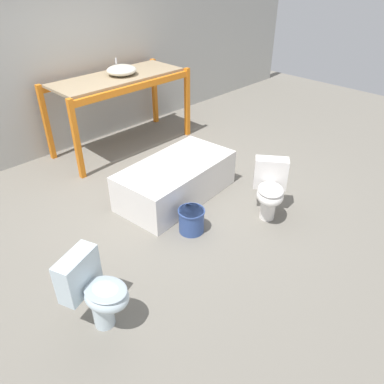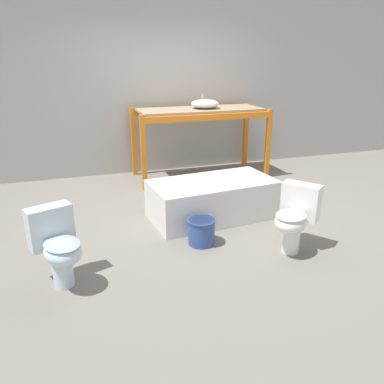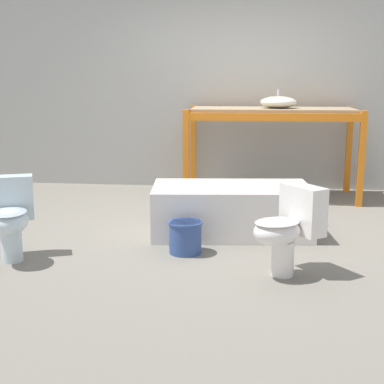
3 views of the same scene
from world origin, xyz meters
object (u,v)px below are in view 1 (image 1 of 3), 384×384
Objects in this scene: bathtub_main at (176,178)px; toilet_far at (95,289)px; toilet_near at (270,188)px; sink_basin at (122,70)px; bucket_white at (191,220)px.

toilet_far is (-1.77, -0.96, 0.11)m from bathtub_main.
toilet_far is (-2.24, 0.11, 0.00)m from toilet_near.
bathtub_main is 2.02m from toilet_far.
sink_basin reaches higher than bucket_white.
bathtub_main is at bearing 166.83° from toilet_near.
toilet_near is 2.24m from toilet_far.
toilet_far is 2.28× the size of bucket_white.
bathtub_main is 5.26× the size of bucket_white.
sink_basin reaches higher than toilet_near.
toilet_far is at bearing -167.09° from bucket_white.
bathtub_main is at bearing 59.95° from bucket_white.
toilet_near is (-0.04, -2.73, -0.80)m from sink_basin.
toilet_near is at bearing -27.21° from bucket_white.
bucket_white is at bearing -7.86° from toilet_far.
bathtub_main is at bearing 7.65° from toilet_far.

